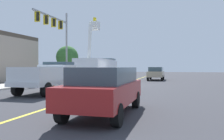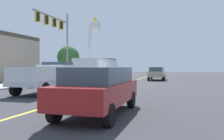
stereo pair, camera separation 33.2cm
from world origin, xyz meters
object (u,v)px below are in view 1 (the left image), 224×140
(trailing_sedan, at_px, (105,87))
(traffic_signal_mast, at_px, (57,31))
(service_pickup_truck, at_px, (48,76))
(passing_minivan, at_px, (156,73))
(traffic_cone_mid_rear, at_px, (124,78))
(utility_bucket_truck, at_px, (98,68))
(traffic_cone_mid_front, at_px, (103,82))
(traffic_cone_leading, at_px, (54,92))

(trailing_sedan, xyz_separation_m, traffic_signal_mast, (15.96, 10.86, 4.83))
(service_pickup_truck, distance_m, traffic_signal_mast, 12.65)
(passing_minivan, relative_size, traffic_cone_mid_rear, 6.66)
(utility_bucket_truck, relative_size, service_pickup_truck, 1.46)
(trailing_sedan, bearing_deg, traffic_cone_mid_front, 18.81)
(passing_minivan, height_order, traffic_cone_mid_rear, passing_minivan)
(trailing_sedan, bearing_deg, passing_minivan, 0.96)
(traffic_cone_leading, height_order, traffic_signal_mast, traffic_signal_mast)
(traffic_cone_leading, distance_m, traffic_signal_mast, 15.46)
(passing_minivan, bearing_deg, traffic_signal_mast, 123.27)
(traffic_signal_mast, bearing_deg, passing_minivan, -56.73)
(traffic_signal_mast, bearing_deg, traffic_cone_mid_front, -123.21)
(traffic_cone_mid_rear, distance_m, traffic_signal_mast, 9.57)
(utility_bucket_truck, xyz_separation_m, trailing_sedan, (-15.56, -5.83, -0.65))
(service_pickup_truck, xyz_separation_m, traffic_cone_mid_rear, (14.14, -1.78, -0.76))
(service_pickup_truck, bearing_deg, traffic_signal_mast, 26.35)
(traffic_cone_mid_front, distance_m, traffic_signal_mast, 9.96)
(service_pickup_truck, bearing_deg, utility_bucket_truck, 1.03)
(service_pickup_truck, bearing_deg, trailing_sedan, -133.88)
(service_pickup_truck, height_order, trailing_sedan, service_pickup_truck)
(service_pickup_truck, xyz_separation_m, traffic_cone_leading, (-2.20, -1.67, -0.76))
(traffic_cone_mid_rear, bearing_deg, traffic_cone_leading, 179.60)
(traffic_cone_mid_front, bearing_deg, traffic_cone_mid_rear, -0.11)
(passing_minivan, bearing_deg, traffic_cone_mid_rear, 133.21)
(trailing_sedan, xyz_separation_m, traffic_cone_mid_rear, (19.56, 3.86, -0.62))
(traffic_cone_mid_front, bearing_deg, traffic_signal_mast, 56.79)
(trailing_sedan, height_order, traffic_cone_leading, trailing_sedan)
(utility_bucket_truck, xyz_separation_m, service_pickup_truck, (-10.13, -0.18, -0.50))
(service_pickup_truck, height_order, traffic_cone_leading, service_pickup_truck)
(passing_minivan, bearing_deg, trailing_sedan, -179.04)
(service_pickup_truck, distance_m, passing_minivan, 18.18)
(service_pickup_truck, distance_m, traffic_cone_mid_front, 6.26)
(service_pickup_truck, height_order, passing_minivan, service_pickup_truck)
(trailing_sedan, height_order, traffic_cone_mid_rear, trailing_sedan)
(utility_bucket_truck, xyz_separation_m, traffic_cone_leading, (-12.33, -1.85, -1.26))
(traffic_cone_leading, xyz_separation_m, traffic_signal_mast, (12.73, 6.89, 5.44))
(passing_minivan, bearing_deg, traffic_cone_mid_front, 163.02)
(traffic_cone_mid_rear, xyz_separation_m, traffic_signal_mast, (-3.61, 7.00, 5.44))
(utility_bucket_truck, distance_m, traffic_cone_mid_rear, 4.64)
(utility_bucket_truck, height_order, traffic_cone_mid_front, utility_bucket_truck)
(service_pickup_truck, distance_m, traffic_cone_mid_rear, 14.27)
(passing_minivan, xyz_separation_m, traffic_cone_leading, (-19.60, 3.59, -0.61))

